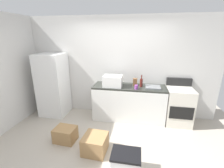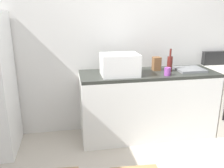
{
  "view_description": "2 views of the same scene",
  "coord_description": "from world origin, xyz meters",
  "px_view_note": "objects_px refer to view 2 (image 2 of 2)",
  "views": [
    {
      "loc": [
        0.52,
        -2.49,
        2.1
      ],
      "look_at": [
        -0.09,
        0.94,
        1.02
      ],
      "focal_mm": 24.79,
      "sensor_mm": 36.0,
      "label": 1
    },
    {
      "loc": [
        -0.73,
        -1.73,
        1.68
      ],
      "look_at": [
        -0.27,
        0.75,
        0.91
      ],
      "focal_mm": 38.63,
      "sensor_mm": 36.0,
      "label": 2
    }
  ],
  "objects_px": {
    "microwave": "(120,65)",
    "coffee_mug": "(167,71)",
    "wine_bottle": "(170,63)",
    "knife_block": "(157,64)"
  },
  "relations": [
    {
      "from": "microwave",
      "to": "coffee_mug",
      "type": "relative_size",
      "value": 4.6
    },
    {
      "from": "wine_bottle",
      "to": "knife_block",
      "type": "height_order",
      "value": "wine_bottle"
    },
    {
      "from": "wine_bottle",
      "to": "coffee_mug",
      "type": "height_order",
      "value": "wine_bottle"
    },
    {
      "from": "microwave",
      "to": "coffee_mug",
      "type": "distance_m",
      "value": 0.6
    },
    {
      "from": "wine_bottle",
      "to": "knife_block",
      "type": "distance_m",
      "value": 0.17
    },
    {
      "from": "wine_bottle",
      "to": "coffee_mug",
      "type": "distance_m",
      "value": 0.24
    },
    {
      "from": "microwave",
      "to": "wine_bottle",
      "type": "relative_size",
      "value": 1.53
    },
    {
      "from": "wine_bottle",
      "to": "coffee_mug",
      "type": "bearing_deg",
      "value": -119.46
    },
    {
      "from": "wine_bottle",
      "to": "knife_block",
      "type": "relative_size",
      "value": 1.67
    },
    {
      "from": "microwave",
      "to": "coffee_mug",
      "type": "xyz_separation_m",
      "value": [
        0.58,
        -0.12,
        -0.09
      ]
    }
  ]
}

